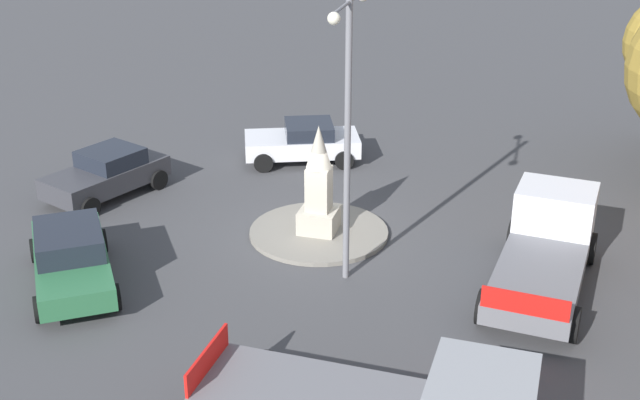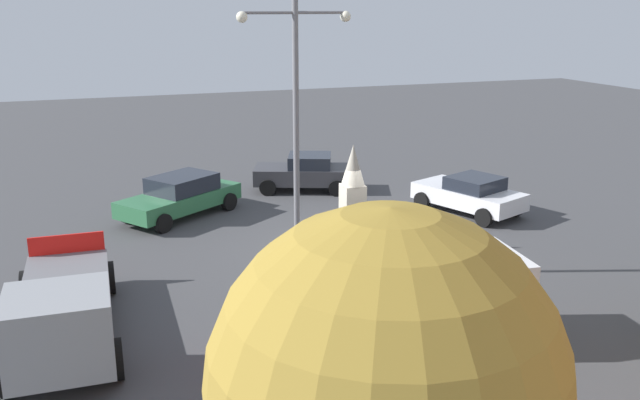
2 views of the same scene
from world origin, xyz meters
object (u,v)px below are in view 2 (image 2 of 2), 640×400
car_green_near_island (181,196)px  tree_near_wall (385,383)px  car_dark_grey_waiting (305,172)px  car_white_passing (470,194)px  monument (353,204)px  truck_grey_parked_right (63,312)px  truck_white_approaching (425,305)px  streetlamp (296,111)px

car_green_near_island → tree_near_wall: size_ratio=0.89×
car_green_near_island → tree_near_wall: bearing=-91.7°
car_dark_grey_waiting → tree_near_wall: (-5.77, -19.55, 2.62)m
car_white_passing → monument: bearing=-159.1°
car_white_passing → truck_grey_parked_right: (-13.65, -5.90, 0.20)m
truck_grey_parked_right → truck_white_approaching: size_ratio=1.09×
streetlamp → car_green_near_island: size_ratio=1.60×
streetlamp → car_dark_grey_waiting: size_ratio=1.78×
truck_white_approaching → tree_near_wall: tree_near_wall is taller
monument → car_dark_grey_waiting: bearing=82.8°
car_white_passing → car_dark_grey_waiting: car_dark_grey_waiting is taller
monument → truck_white_approaching: 6.30m
streetlamp → car_white_passing: (7.60, 3.39, -3.82)m
monument → truck_white_approaching: size_ratio=0.54×
monument → car_green_near_island: 6.83m
streetlamp → car_white_passing: 9.16m
truck_grey_parked_right → tree_near_wall: size_ratio=1.19×
truck_white_approaching → tree_near_wall: bearing=-122.5°
streetlamp → car_dark_grey_waiting: bearing=69.8°
car_white_passing → car_green_near_island: 10.24m
tree_near_wall → truck_grey_parked_right: bearing=111.4°
streetlamp → car_green_near_island: bearing=108.1°
monument → car_dark_grey_waiting: monument is taller
truck_white_approaching → tree_near_wall: 7.80m
truck_grey_parked_right → tree_near_wall: bearing=-68.6°
car_white_passing → truck_grey_parked_right: bearing=-156.6°
tree_near_wall → car_white_passing: bearing=54.7°
monument → car_green_near_island: size_ratio=0.67×
car_white_passing → car_green_near_island: (-9.75, 3.16, 0.05)m
car_green_near_island → car_dark_grey_waiting: bearing=19.5°
truck_white_approaching → tree_near_wall: (-3.99, -6.25, 2.43)m
car_white_passing → truck_grey_parked_right: size_ratio=0.68×
tree_near_wall → streetlamp: bearing=76.5°
monument → car_white_passing: 5.83m
car_dark_grey_waiting → truck_grey_parked_right: truck_grey_parked_right is taller
streetlamp → truck_grey_parked_right: bearing=-157.5°
truck_grey_parked_right → car_green_near_island: bearing=66.7°
monument → car_white_passing: size_ratio=0.73×
monument → truck_white_approaching: monument is taller
monument → streetlamp: 4.01m
car_dark_grey_waiting → car_green_near_island: bearing=-160.5°
monument → tree_near_wall: 13.52m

